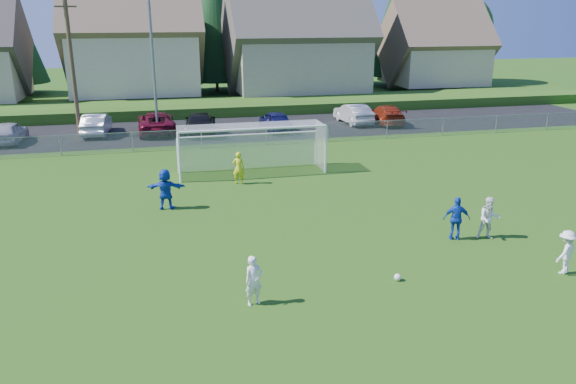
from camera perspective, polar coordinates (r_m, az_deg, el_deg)
The scene contains 23 objects.
ground at distance 14.63m, azimuth 7.61°, elevation -14.63°, with size 160.00×160.00×0.00m, color #193D0C.
asphalt_lot at distance 40.01m, azimuth -6.59°, elevation 6.35°, with size 60.00×60.00×0.00m, color black.
grass_embankment at distance 47.28m, azimuth -7.77°, elevation 8.53°, with size 70.00×6.00×0.80m, color #1E420F.
soccer_ball at distance 17.61m, azimuth 11.07°, elevation -8.49°, with size 0.22×0.22×0.22m, color white.
player_white_a at distance 15.76m, azimuth -3.50°, elevation -8.97°, with size 0.53×0.35×1.44m, color white.
player_white_b at distance 21.35m, azimuth 19.74°, elevation -2.53°, with size 0.76×0.60×1.57m, color white.
player_white_c at distance 19.55m, azimuth 26.39°, elevation -5.49°, with size 0.91×0.52×1.41m, color white.
player_blue_a at distance 20.94m, azimuth 16.75°, elevation -2.59°, with size 0.93×0.39×1.59m, color #123AAE.
player_blue_b at distance 23.72m, azimuth -12.34°, elevation 0.29°, with size 1.59×0.51×1.72m, color #123AAE.
goalkeeper at distance 26.76m, azimuth -5.03°, elevation 2.44°, with size 0.57×0.37×1.56m, color yellow.
car_a at distance 39.53m, azimuth -26.51°, elevation 5.46°, with size 1.60×3.97×1.35m, color #A7A9AF.
car_b at distance 40.03m, azimuth -18.89°, elevation 6.55°, with size 1.51×4.32×1.42m, color #BCBCBC.
car_c at distance 39.44m, azimuth -13.22°, elevation 6.89°, with size 2.39×5.19×1.44m, color #5A0A1D.
car_d at distance 38.71m, azimuth -8.90°, elevation 6.95°, with size 2.01×4.94×1.43m, color black.
car_e at distance 39.23m, azimuth -1.30°, elevation 7.26°, with size 1.64×4.07×1.39m, color #131445.
car_f at distance 42.16m, azimuth 6.65°, elevation 7.91°, with size 1.52×4.36×1.44m, color #AFAFAF.
car_g at distance 42.37m, azimuth 9.92°, elevation 7.76°, with size 1.91×4.69×1.36m, color maroon.
soccer_goal at distance 28.58m, azimuth -3.80°, elevation 5.20°, with size 7.42×1.90×2.50m.
chainlink_fence at distance 34.54m, azimuth -5.47°, elevation 5.64°, with size 52.06×0.06×1.20m.
streetlight at distance 37.58m, azimuth -13.47°, elevation 12.71°, with size 1.38×0.18×9.00m.
utility_pole at distance 38.85m, azimuth -21.16°, elevation 12.64°, with size 1.60×0.26×10.00m.
houses_row at distance 54.34m, azimuth -6.80°, elevation 17.08°, with size 53.90×11.45×13.27m.
tree_row at distance 60.48m, azimuth -8.46°, elevation 16.66°, with size 65.98×12.36×13.80m.
Camera 1 is at (-4.69, -11.47, 7.78)m, focal length 35.00 mm.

